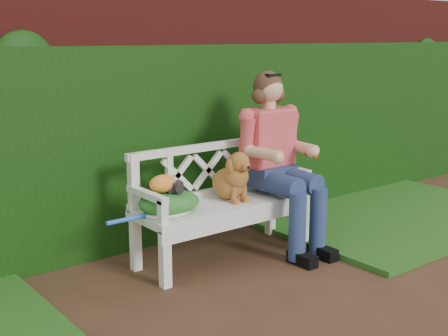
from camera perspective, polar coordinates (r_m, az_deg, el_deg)
ground at (r=4.01m, az=4.48°, el=-13.82°), size 60.00×60.00×0.00m
brick_wall at (r=5.20m, az=-9.63°, el=4.85°), size 10.00×0.30×2.20m
ivy_hedge at (r=5.05m, az=-8.33°, el=1.79°), size 10.00×0.18×1.70m
grass_right at (r=6.25m, az=15.26°, el=-4.23°), size 2.60×2.00×0.05m
garden_bench at (r=4.88m, az=0.00°, el=-5.86°), size 1.61×0.69×0.48m
seated_woman at (r=5.05m, az=4.66°, el=0.82°), size 0.93×1.04×1.52m
dog at (r=4.79m, az=0.69°, el=-0.66°), size 0.39×0.45×0.41m
tennis_racket at (r=4.47m, az=-5.91°, el=-4.19°), size 0.77×0.56×0.03m
green_bag at (r=4.49m, az=-5.22°, el=-3.23°), size 0.58×0.51×0.16m
camera_item at (r=4.45m, az=-4.73°, el=-1.79°), size 0.13×0.11×0.08m
baseball_glove at (r=4.43m, az=-5.86°, el=-1.49°), size 0.25×0.22×0.13m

